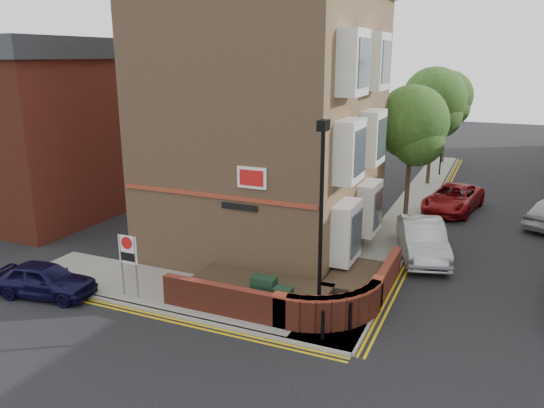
{
  "coord_description": "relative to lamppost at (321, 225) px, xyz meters",
  "views": [
    {
      "loc": [
        6.24,
        -12.95,
        8.13
      ],
      "look_at": [
        -1.2,
        4.0,
        2.96
      ],
      "focal_mm": 35.0,
      "sensor_mm": 36.0,
      "label": 1
    }
  ],
  "objects": [
    {
      "name": "bollard_near",
      "position": [
        0.4,
        -0.8,
        -2.77
      ],
      "size": [
        0.11,
        0.11,
        0.9
      ],
      "primitive_type": "cylinder",
      "color": "black",
      "rests_on": "pavement_corner"
    },
    {
      "name": "zone_sign",
      "position": [
        -6.6,
        -0.7,
        -1.7
      ],
      "size": [
        0.72,
        0.07,
        2.2
      ],
      "color": "slate",
      "rests_on": "pavement_corner"
    },
    {
      "name": "yellow_lines_side",
      "position": [
        -5.1,
        -1.45,
        -3.34
      ],
      "size": [
        13.0,
        0.28,
        0.01
      ],
      "primitive_type": "cube",
      "color": "gold",
      "rests_on": "ground"
    },
    {
      "name": "navy_hatchback",
      "position": [
        -9.5,
        -1.7,
        -2.73
      ],
      "size": [
        3.8,
        1.99,
        1.23
      ],
      "primitive_type": "imported",
      "rotation": [
        0.0,
        0.0,
        1.73
      ],
      "color": "black",
      "rests_on": "ground"
    },
    {
      "name": "corner_building",
      "position": [
        -4.44,
        6.8,
        2.88
      ],
      "size": [
        8.95,
        10.4,
        13.6
      ],
      "color": "#926F4E",
      "rests_on": "ground"
    },
    {
      "name": "lamppost",
      "position": [
        0.0,
        0.0,
        0.0
      ],
      "size": [
        0.25,
        0.5,
        6.3
      ],
      "color": "black",
      "rests_on": "pavement_corner"
    },
    {
      "name": "yellow_lines_main",
      "position": [
        1.65,
        14.8,
        -3.34
      ],
      "size": [
        0.28,
        32.0,
        0.01
      ],
      "primitive_type": "cube",
      "color": "gold",
      "rests_on": "ground"
    },
    {
      "name": "pavement_main",
      "position": [
        0.4,
        14.8,
        -3.28
      ],
      "size": [
        2.0,
        32.0,
        0.12
      ],
      "primitive_type": "cube",
      "color": "gray",
      "rests_on": "ground"
    },
    {
      "name": "kerb_main_near",
      "position": [
        1.4,
        14.8,
        -3.28
      ],
      "size": [
        0.15,
        32.0,
        0.12
      ],
      "primitive_type": "cube",
      "color": "gray",
      "rests_on": "ground"
    },
    {
      "name": "pavement_corner",
      "position": [
        -5.1,
        0.3,
        -3.28
      ],
      "size": [
        13.0,
        3.0,
        0.12
      ],
      "primitive_type": "cube",
      "color": "gray",
      "rests_on": "ground"
    },
    {
      "name": "garden_wall",
      "position": [
        -1.6,
        1.3,
        -3.34
      ],
      "size": [
        6.8,
        6.0,
        1.2
      ],
      "primitive_type": null,
      "color": "maroon",
      "rests_on": "ground"
    },
    {
      "name": "tree_mid",
      "position": [
        0.4,
        20.85,
        1.85
      ],
      "size": [
        4.03,
        4.03,
        7.42
      ],
      "color": "#382B1E",
      "rests_on": "pavement_main"
    },
    {
      "name": "ground",
      "position": [
        -1.6,
        -1.2,
        -3.34
      ],
      "size": [
        120.0,
        120.0,
        0.0
      ],
      "primitive_type": "plane",
      "color": "black",
      "rests_on": "ground"
    },
    {
      "name": "bollard_far",
      "position": [
        1.0,
        -0.0,
        -2.77
      ],
      "size": [
        0.11,
        0.11,
        0.9
      ],
      "primitive_type": "cylinder",
      "color": "black",
      "rests_on": "pavement_corner"
    },
    {
      "name": "silver_car_near",
      "position": [
        2.01,
        7.41,
        -2.56
      ],
      "size": [
        2.97,
        5.05,
        1.57
      ],
      "primitive_type": "imported",
      "rotation": [
        0.0,
        0.0,
        0.29
      ],
      "color": "#9FA0A6",
      "rests_on": "ground"
    },
    {
      "name": "tree_far",
      "position": [
        0.4,
        28.85,
        1.57
      ],
      "size": [
        3.81,
        3.81,
        7.0
      ],
      "color": "#382B1E",
      "rests_on": "pavement_main"
    },
    {
      "name": "utility_cabinet_large",
      "position": [
        -1.9,
        0.1,
        -2.62
      ],
      "size": [
        0.8,
        0.45,
        1.2
      ],
      "primitive_type": "cube",
      "color": "#16321E",
      "rests_on": "pavement_corner"
    },
    {
      "name": "traffic_light_assembly",
      "position": [
        0.8,
        23.8,
        -0.56
      ],
      "size": [
        0.2,
        0.16,
        4.2
      ],
      "color": "black",
      "rests_on": "pavement_main"
    },
    {
      "name": "side_building",
      "position": [
        -16.6,
        6.8,
        1.2
      ],
      "size": [
        6.4,
        10.4,
        9.0
      ],
      "color": "maroon",
      "rests_on": "ground"
    },
    {
      "name": "red_car_main",
      "position": [
        2.5,
        15.16,
        -2.64
      ],
      "size": [
        3.19,
        5.42,
        1.42
      ],
      "primitive_type": "imported",
      "rotation": [
        0.0,
        0.0,
        -0.17
      ],
      "color": "maroon",
      "rests_on": "ground"
    },
    {
      "name": "kerb_side",
      "position": [
        -5.1,
        -1.2,
        -3.28
      ],
      "size": [
        13.0,
        0.15,
        0.12
      ],
      "primitive_type": "cube",
      "color": "gray",
      "rests_on": "ground"
    },
    {
      "name": "utility_cabinet_small",
      "position": [
        -1.1,
        -0.2,
        -2.67
      ],
      "size": [
        0.55,
        0.4,
        1.1
      ],
      "primitive_type": "cube",
      "color": "#16321E",
      "rests_on": "pavement_corner"
    },
    {
      "name": "tree_near",
      "position": [
        0.4,
        12.85,
        1.36
      ],
      "size": [
        3.64,
        3.65,
        6.7
      ],
      "color": "#382B1E",
      "rests_on": "pavement_main"
    }
  ]
}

